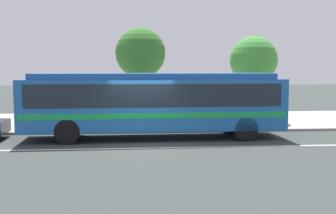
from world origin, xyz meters
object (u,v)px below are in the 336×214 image
object	(u,v)px
transit_bus	(154,101)
pedestrian_waiting_near_sign	(120,108)
street_tree_near_stop	(140,54)
street_tree_mid_block	(254,61)
bus_stop_sign	(222,95)

from	to	relation	value
transit_bus	pedestrian_waiting_near_sign	xyz separation A→B (m)	(-1.52, 2.19, -0.53)
transit_bus	street_tree_near_stop	bearing A→B (deg)	95.91
transit_bus	street_tree_near_stop	xyz separation A→B (m)	(-0.48, 4.60, 2.14)
street_tree_mid_block	street_tree_near_stop	bearing A→B (deg)	-179.55
street_tree_near_stop	street_tree_mid_block	bearing A→B (deg)	0.45
transit_bus	street_tree_near_stop	distance (m)	5.10
bus_stop_sign	street_tree_near_stop	xyz separation A→B (m)	(-3.78, 2.72, 2.02)
street_tree_near_stop	bus_stop_sign	bearing A→B (deg)	-35.73
pedestrian_waiting_near_sign	bus_stop_sign	distance (m)	4.87
transit_bus	pedestrian_waiting_near_sign	world-z (taller)	transit_bus
bus_stop_sign	pedestrian_waiting_near_sign	bearing A→B (deg)	176.39
bus_stop_sign	street_tree_near_stop	world-z (taller)	street_tree_near_stop
bus_stop_sign	street_tree_mid_block	size ratio (longest dim) A/B	0.55
transit_bus	bus_stop_sign	distance (m)	3.80
bus_stop_sign	street_tree_mid_block	world-z (taller)	street_tree_mid_block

